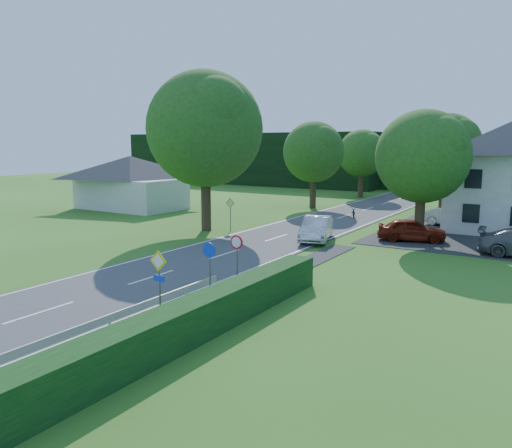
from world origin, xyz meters
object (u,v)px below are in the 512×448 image
Objects in this scene: parked_car_red at (411,230)px; parasol at (455,215)px; parked_car_silver_a at (453,217)px; streetlight at (423,172)px; motorcycle at (354,212)px; moving_car at (316,229)px.

parasol reaches higher than parked_car_red.
parked_car_silver_a is 0.35m from parasol.
parasol is at bearing 74.60° from streetlight.
parasol is (8.49, -0.84, 0.48)m from motorcycle.
parasol reaches higher than motorcycle.
streetlight is at bearing -63.06° from motorcycle.
motorcycle is 8.54m from parasol.
parasol is at bearing -29.31° from motorcycle.
moving_car is 6.25m from parked_car_red.
streetlight is 10.01m from motorcycle.
streetlight reaches higher than parked_car_silver_a.
parked_car_red is at bearing 13.88° from moving_car.
parasol is at bearing -126.43° from parked_car_silver_a.
parked_car_silver_a is (6.58, 10.61, -0.05)m from moving_car.
streetlight is 6.50m from parked_car_silver_a.
parked_car_silver_a is (1.20, 7.41, -0.00)m from parked_car_red.
motorcycle is at bearing 102.47° from parked_car_silver_a.
motorcycle is 0.42× the size of parked_car_red.
streetlight reaches higher than moving_car.
moving_car is 2.61× the size of motorcycle.
parked_car_red is 7.51m from parked_car_silver_a.
streetlight is at bearing 28.27° from moving_car.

